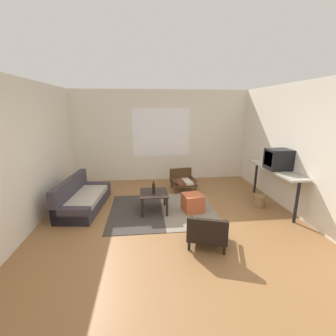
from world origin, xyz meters
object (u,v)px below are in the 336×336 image
object	(u,v)px
coffee_table	(154,196)
console_shelf	(275,172)
couch	(82,199)
crt_television	(279,159)
wicker_basket	(259,201)
armchair_by_window	(182,180)
ottoman_orange	(193,203)
clay_vase	(269,161)
glass_bottle	(154,188)
armchair_striped_foreground	(207,231)

from	to	relation	value
coffee_table	console_shelf	world-z (taller)	console_shelf
couch	crt_television	world-z (taller)	crt_television
coffee_table	crt_television	distance (m)	2.81
wicker_basket	crt_television	bearing A→B (deg)	-6.64
armchair_by_window	ottoman_orange	size ratio (longest dim) A/B	1.69
clay_vase	glass_bottle	distance (m)	2.77
couch	armchair_striped_foreground	xyz separation A→B (m)	(2.39, -1.72, 0.05)
crt_television	armchair_striped_foreground	bearing A→B (deg)	-145.14
coffee_table	wicker_basket	size ratio (longest dim) A/B	2.33
couch	ottoman_orange	world-z (taller)	couch
armchair_by_window	wicker_basket	xyz separation A→B (m)	(1.55, -1.34, -0.12)
armchair_by_window	crt_television	xyz separation A→B (m)	(1.86, -1.37, 0.85)
coffee_table	clay_vase	distance (m)	2.80
wicker_basket	armchair_striped_foreground	bearing A→B (deg)	-139.49
wicker_basket	armchair_by_window	bearing A→B (deg)	139.22
couch	ottoman_orange	size ratio (longest dim) A/B	4.34
armchair_striped_foreground	console_shelf	bearing A→B (deg)	36.27
console_shelf	crt_television	bearing A→B (deg)	-92.47
crt_television	wicker_basket	world-z (taller)	crt_television
console_shelf	crt_television	xyz separation A→B (m)	(-0.00, -0.07, 0.32)
console_shelf	wicker_basket	xyz separation A→B (m)	(-0.31, -0.04, -0.65)
couch	armchair_striped_foreground	size ratio (longest dim) A/B	2.26
coffee_table	ottoman_orange	size ratio (longest dim) A/B	1.55
ottoman_orange	armchair_striped_foreground	bearing A→B (deg)	-91.59
glass_bottle	clay_vase	bearing A→B (deg)	6.70
ottoman_orange	clay_vase	world-z (taller)	clay_vase
armchair_by_window	console_shelf	xyz separation A→B (m)	(1.86, -1.30, 0.53)
coffee_table	console_shelf	xyz separation A→B (m)	(2.71, 0.03, 0.44)
coffee_table	crt_television	bearing A→B (deg)	-1.02
armchair_striped_foreground	clay_vase	world-z (taller)	clay_vase
coffee_table	glass_bottle	bearing A→B (deg)	-111.52
console_shelf	clay_vase	size ratio (longest dim) A/B	6.34
armchair_by_window	crt_television	size ratio (longest dim) A/B	1.41
couch	ottoman_orange	xyz separation A→B (m)	(2.43, -0.42, -0.02)
crt_television	glass_bottle	size ratio (longest dim) A/B	1.84
couch	console_shelf	xyz separation A→B (m)	(4.30, -0.32, 0.58)
glass_bottle	wicker_basket	size ratio (longest dim) A/B	0.99
armchair_by_window	wicker_basket	world-z (taller)	armchair_by_window
coffee_table	wicker_basket	world-z (taller)	coffee_table
armchair_striped_foreground	ottoman_orange	bearing A→B (deg)	88.41
glass_bottle	wicker_basket	world-z (taller)	glass_bottle
armchair_striped_foreground	crt_television	bearing A→B (deg)	34.86
armchair_by_window	ottoman_orange	world-z (taller)	armchair_by_window
glass_bottle	wicker_basket	distance (m)	2.43
couch	console_shelf	distance (m)	4.36
armchair_by_window	glass_bottle	size ratio (longest dim) A/B	2.59
armchair_striped_foreground	glass_bottle	size ratio (longest dim) A/B	2.93
armchair_by_window	armchair_striped_foreground	bearing A→B (deg)	-91.03
couch	ottoman_orange	bearing A→B (deg)	-9.82
coffee_table	clay_vase	world-z (taller)	clay_vase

